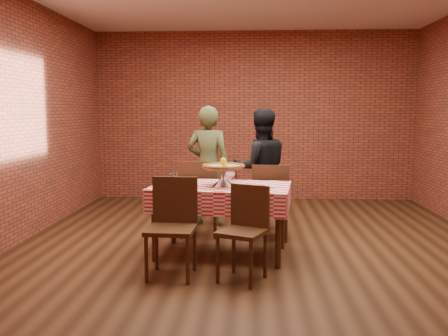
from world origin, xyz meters
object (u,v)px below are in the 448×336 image
Objects in this scene: table at (221,221)px; water_glass_right at (174,177)px; chair_far_right at (271,201)px; chair_near_right at (242,234)px; condiment_caddy at (231,174)px; chair_far_left at (199,198)px; pizza at (223,167)px; diner_olive at (208,166)px; diner_black at (261,169)px; chair_near_left at (171,229)px; water_glass_left at (174,181)px; pizza_stand at (223,177)px.

table is 0.71m from water_glass_right.
chair_near_right is at bearing 81.72° from chair_far_right.
chair_far_left is at bearing 146.62° from condiment_caddy.
pizza is 0.61m from water_glass_right.
diner_olive is (-0.50, 2.15, 0.37)m from chair_near_right.
table is 0.91× the size of diner_black.
diner_olive is at bearing 88.29° from chair_near_left.
chair_far_right is at bearing 102.17° from chair_near_right.
water_glass_left is 0.99m from chair_far_left.
chair_near_right is 0.55× the size of diner_black.
chair_near_right is 1.70m from chair_far_left.
pizza is 0.29× the size of diner_black.
pizza_stand is at bearing 0.00° from pizza.
chair_far_right is (1.05, 0.82, -0.36)m from water_glass_left.
diner_black is at bearing -178.89° from diner_olive.
water_glass_right is 0.13× the size of chair_near_left.
chair_near_left is 1.00× the size of chair_far_right.
pizza reaches higher than condiment_caddy.
water_glass_right is 1.24m from diner_olive.
chair_far_right is at bearing 90.61° from diner_black.
condiment_caddy is (0.59, 0.40, 0.02)m from water_glass_left.
pizza is 0.49× the size of chair_near_left.
pizza_stand is 1.01m from chair_far_left.
pizza is 1.06m from chair_far_right.
chair_near_left is 1.53m from chair_far_left.
water_glass_left is 0.13× the size of chair_far_left.
condiment_caddy is at bearing 13.71° from water_glass_right.
condiment_caddy is 1.02m from diner_black.
chair_far_right is 1.10m from diner_olive.
chair_far_left is at bearing 73.05° from water_glass_right.
chair_far_right is 0.58× the size of diner_black.
table is at bearing -90.30° from condiment_caddy.
water_glass_right is (-0.56, 0.20, -0.14)m from pizza.
water_glass_right is 1.28m from chair_far_right.
water_glass_right is 1.48m from diner_black.
chair_far_right is (0.46, 0.42, -0.38)m from condiment_caddy.
chair_far_left reaches higher than water_glass_right.
pizza_stand is 0.49× the size of chair_far_right.
pizza_stand is 0.28× the size of diner_olive.
chair_far_right reaches higher than table.
chair_far_left is at bearing 79.78° from water_glass_left.
table is 0.82m from chair_near_right.
pizza is 0.93m from chair_near_right.
condiment_caddy is 0.17× the size of chair_far_right.
diner_olive is at bearing -19.02° from diner_black.
condiment_caddy is 1.20m from chair_near_left.
chair_near_right is (0.24, -0.78, 0.06)m from table.
water_glass_left is 0.13× the size of chair_far_right.
condiment_caddy is 0.10× the size of diner_olive.
chair_near_left is 0.57× the size of diner_olive.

